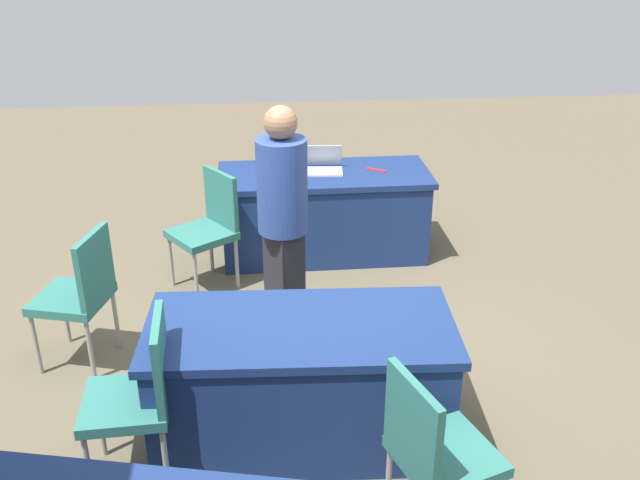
{
  "coord_description": "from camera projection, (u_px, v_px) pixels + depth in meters",
  "views": [
    {
      "loc": [
        0.23,
        3.87,
        2.78
      ],
      "look_at": [
        -0.12,
        -0.1,
        0.9
      ],
      "focal_mm": 39.22,
      "sensor_mm": 36.0,
      "label": 1
    }
  ],
  "objects": [
    {
      "name": "ground_plane",
      "position": [
        303.0,
        368.0,
        4.69
      ],
      "size": [
        14.4,
        14.4,
        0.0
      ],
      "primitive_type": "plane",
      "color": "brown"
    },
    {
      "name": "table_foreground",
      "position": [
        324.0,
        213.0,
        6.13
      ],
      "size": [
        1.82,
        0.78,
        0.76
      ],
      "rotation": [
        0.0,
        0.0,
        0.01
      ],
      "color": "navy",
      "rests_on": "ground"
    },
    {
      "name": "table_mid_left",
      "position": [
        301.0,
        381.0,
        3.94
      ],
      "size": [
        1.72,
        0.86,
        0.76
      ],
      "rotation": [
        0.0,
        0.0,
        -0.05
      ],
      "color": "navy",
      "rests_on": "ground"
    },
    {
      "name": "chair_near_front",
      "position": [
        209.0,
        224.0,
        5.52
      ],
      "size": [
        0.61,
        0.61,
        0.95
      ],
      "rotation": [
        0.0,
        0.0,
        -0.95
      ],
      "color": "#9E9993",
      "rests_on": "ground"
    },
    {
      "name": "chair_tucked_right",
      "position": [
        434.0,
        448.0,
        3.21
      ],
      "size": [
        0.56,
        0.56,
        0.95
      ],
      "rotation": [
        0.0,
        0.0,
        1.91
      ],
      "color": "#9E9993",
      "rests_on": "ground"
    },
    {
      "name": "chair_aisle",
      "position": [
        80.0,
        290.0,
        4.54
      ],
      "size": [
        0.54,
        0.54,
        0.96
      ],
      "rotation": [
        0.0,
        0.0,
        4.45
      ],
      "color": "#9E9993",
      "rests_on": "ground"
    },
    {
      "name": "chair_by_pillar",
      "position": [
        139.0,
        391.0,
        3.57
      ],
      "size": [
        0.46,
        0.46,
        0.97
      ],
      "rotation": [
        0.0,
        0.0,
        -1.52
      ],
      "color": "#9E9993",
      "rests_on": "ground"
    },
    {
      "name": "person_attendee_browsing",
      "position": [
        283.0,
        214.0,
        4.71
      ],
      "size": [
        0.46,
        0.46,
        1.67
      ],
      "rotation": [
        0.0,
        0.0,
        2.05
      ],
      "color": "#26262D",
      "rests_on": "ground"
    },
    {
      "name": "laptop_silver",
      "position": [
        324.0,
        166.0,
        5.99
      ],
      "size": [
        0.33,
        0.31,
        0.21
      ],
      "rotation": [
        0.0,
        0.0,
        -0.06
      ],
      "color": "silver",
      "rests_on": "table_foreground"
    },
    {
      "name": "yarn_ball",
      "position": [
        289.0,
        172.0,
        5.81
      ],
      "size": [
        0.11,
        0.11,
        0.11
      ],
      "primitive_type": "sphere",
      "color": "#3F5999",
      "rests_on": "table_foreground"
    },
    {
      "name": "scissors_red",
      "position": [
        376.0,
        170.0,
        6.01
      ],
      "size": [
        0.17,
        0.13,
        0.01
      ],
      "primitive_type": "cube",
      "rotation": [
        0.0,
        0.0,
        2.57
      ],
      "color": "red",
      "rests_on": "table_foreground"
    }
  ]
}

